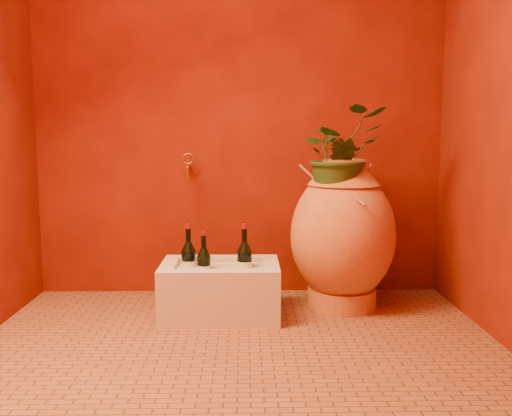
{
  "coord_description": "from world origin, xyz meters",
  "views": [
    {
      "loc": [
        0.03,
        -2.54,
        0.99
      ],
      "look_at": [
        0.09,
        0.35,
        0.62
      ],
      "focal_mm": 40.0,
      "sensor_mm": 36.0,
      "label": 1
    }
  ],
  "objects_px": {
    "amphora": "(343,234)",
    "wine_bottle_c": "(204,268)",
    "wall_tap": "(188,166)",
    "stone_basin": "(220,291)",
    "wine_bottle_b": "(245,264)",
    "wine_bottle_a": "(189,263)"
  },
  "relations": [
    {
      "from": "wine_bottle_b",
      "to": "wall_tap",
      "type": "xyz_separation_m",
      "value": [
        -0.34,
        0.41,
        0.52
      ]
    },
    {
      "from": "amphora",
      "to": "wine_bottle_c",
      "type": "height_order",
      "value": "amphora"
    },
    {
      "from": "wine_bottle_a",
      "to": "wall_tap",
      "type": "distance_m",
      "value": 0.64
    },
    {
      "from": "amphora",
      "to": "stone_basin",
      "type": "relative_size",
      "value": 1.33
    },
    {
      "from": "amphora",
      "to": "wine_bottle_c",
      "type": "xyz_separation_m",
      "value": [
        -0.78,
        -0.18,
        -0.15
      ]
    },
    {
      "from": "amphora",
      "to": "wall_tap",
      "type": "relative_size",
      "value": 5.14
    },
    {
      "from": "stone_basin",
      "to": "wine_bottle_c",
      "type": "relative_size",
      "value": 2.04
    },
    {
      "from": "wine_bottle_a",
      "to": "wall_tap",
      "type": "relative_size",
      "value": 2.06
    },
    {
      "from": "amphora",
      "to": "stone_basin",
      "type": "distance_m",
      "value": 0.77
    },
    {
      "from": "wine_bottle_a",
      "to": "wall_tap",
      "type": "bearing_deg",
      "value": 95.07
    },
    {
      "from": "stone_basin",
      "to": "wall_tap",
      "type": "height_order",
      "value": "wall_tap"
    },
    {
      "from": "amphora",
      "to": "wine_bottle_c",
      "type": "distance_m",
      "value": 0.81
    },
    {
      "from": "amphora",
      "to": "wine_bottle_a",
      "type": "relative_size",
      "value": 2.5
    },
    {
      "from": "amphora",
      "to": "wine_bottle_a",
      "type": "xyz_separation_m",
      "value": [
        -0.87,
        -0.11,
        -0.14
      ]
    },
    {
      "from": "wine_bottle_b",
      "to": "wall_tap",
      "type": "relative_size",
      "value": 2.08
    },
    {
      "from": "wine_bottle_a",
      "to": "wall_tap",
      "type": "xyz_separation_m",
      "value": [
        -0.03,
        0.38,
        0.52
      ]
    },
    {
      "from": "wall_tap",
      "to": "wine_bottle_c",
      "type": "bearing_deg",
      "value": -74.7
    },
    {
      "from": "stone_basin",
      "to": "wine_bottle_b",
      "type": "height_order",
      "value": "wine_bottle_b"
    },
    {
      "from": "wine_bottle_c",
      "to": "wall_tap",
      "type": "height_order",
      "value": "wall_tap"
    },
    {
      "from": "wine_bottle_b",
      "to": "amphora",
      "type": "bearing_deg",
      "value": 13.99
    },
    {
      "from": "wine_bottle_b",
      "to": "stone_basin",
      "type": "bearing_deg",
      "value": -172.11
    },
    {
      "from": "stone_basin",
      "to": "wine_bottle_c",
      "type": "xyz_separation_m",
      "value": [
        -0.09,
        -0.02,
        0.13
      ]
    }
  ]
}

